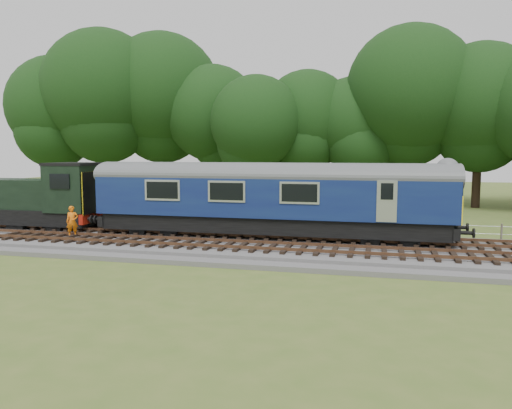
# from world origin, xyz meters

# --- Properties ---
(ground) EXTENTS (120.00, 120.00, 0.00)m
(ground) POSITION_xyz_m (0.00, 0.00, 0.00)
(ground) COLOR #4A6424
(ground) RESTS_ON ground
(ballast) EXTENTS (70.00, 7.00, 0.35)m
(ballast) POSITION_xyz_m (0.00, 0.00, 0.17)
(ballast) COLOR #4C4C4F
(ballast) RESTS_ON ground
(track_north) EXTENTS (67.20, 2.40, 0.21)m
(track_north) POSITION_xyz_m (0.00, 1.40, 0.42)
(track_north) COLOR black
(track_north) RESTS_ON ballast
(track_south) EXTENTS (67.20, 2.40, 0.21)m
(track_south) POSITION_xyz_m (0.00, -1.60, 0.42)
(track_south) COLOR black
(track_south) RESTS_ON ballast
(fence) EXTENTS (64.00, 0.12, 1.00)m
(fence) POSITION_xyz_m (0.00, 4.50, 0.00)
(fence) COLOR #6B6054
(fence) RESTS_ON ground
(tree_line) EXTENTS (70.00, 8.00, 18.00)m
(tree_line) POSITION_xyz_m (0.00, 22.00, 0.00)
(tree_line) COLOR black
(tree_line) RESTS_ON ground
(dmu_railcar) EXTENTS (18.05, 2.86, 3.88)m
(dmu_railcar) POSITION_xyz_m (-3.62, 1.40, 2.61)
(dmu_railcar) COLOR black
(dmu_railcar) RESTS_ON ground
(shunter_loco) EXTENTS (8.91, 2.60, 3.38)m
(shunter_loco) POSITION_xyz_m (-17.55, 1.40, 1.97)
(shunter_loco) COLOR black
(shunter_loco) RESTS_ON ground
(worker) EXTENTS (0.70, 0.66, 1.60)m
(worker) POSITION_xyz_m (-13.35, -1.09, 1.15)
(worker) COLOR orange
(worker) RESTS_ON ballast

